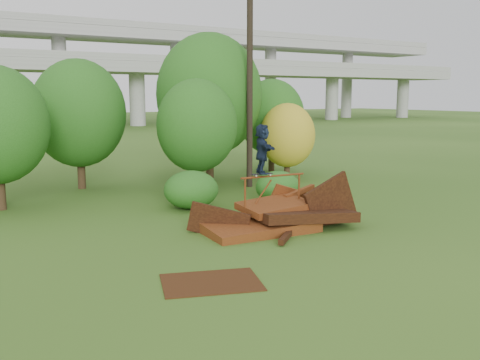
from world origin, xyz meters
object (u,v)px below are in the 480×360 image
skater (262,149)px  utility_pole (250,80)px  scrap_pile (279,217)px  flat_plate (211,282)px

skater → utility_pole: 8.36m
scrap_pile → utility_pole: 9.31m
scrap_pile → flat_plate: size_ratio=2.57×
scrap_pile → flat_plate: (-4.31, -3.31, -0.35)m
skater → utility_pole: (3.99, 6.96, 2.36)m
scrap_pile → flat_plate: 5.45m
scrap_pile → skater: skater is taller
scrap_pile → skater: bearing=143.8°
skater → flat_plate: (-3.86, -3.64, -2.57)m
skater → flat_plate: size_ratio=0.71×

